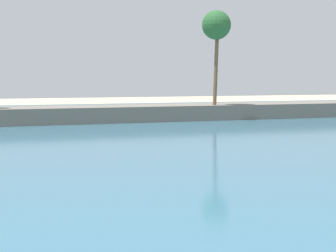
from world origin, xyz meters
TOP-DOWN VIEW (x-y plane):
  - sea at (0.00, 53.88)m, footprint 220.00×90.88m

SIDE VIEW (x-z plane):
  - sea at x=0.00m, z-range 0.00..0.06m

